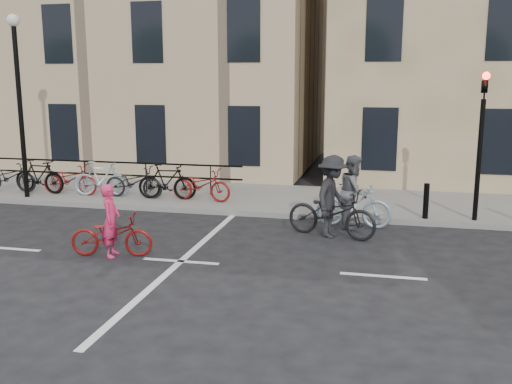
% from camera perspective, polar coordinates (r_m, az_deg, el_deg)
% --- Properties ---
extents(ground, '(120.00, 120.00, 0.00)m').
position_cam_1_polar(ground, '(11.71, -7.52, -6.91)').
color(ground, black).
rests_on(ground, ground).
extents(sidewalk, '(46.00, 4.00, 0.15)m').
position_cam_1_polar(sidewalk, '(18.57, -12.72, -0.05)').
color(sidewalk, slate).
rests_on(sidewalk, ground).
extents(building_west, '(20.00, 10.00, 10.00)m').
position_cam_1_polar(building_west, '(26.79, -16.56, 14.08)').
color(building_west, tan).
rests_on(building_west, sidewalk).
extents(traffic_light, '(0.18, 0.30, 3.90)m').
position_cam_1_polar(traffic_light, '(14.97, 21.62, 5.97)').
color(traffic_light, black).
rests_on(traffic_light, sidewalk).
extents(lamp_post, '(0.36, 0.36, 5.28)m').
position_cam_1_polar(lamp_post, '(18.12, -22.68, 9.97)').
color(lamp_post, black).
rests_on(lamp_post, sidewalk).
extents(bollard_east, '(0.14, 0.14, 0.90)m').
position_cam_1_polar(bollard_east, '(15.01, 16.64, -0.86)').
color(bollard_east, black).
rests_on(bollard_east, sidewalk).
extents(parked_bikes, '(8.30, 1.23, 1.05)m').
position_cam_1_polar(parked_bikes, '(17.79, -15.14, 1.20)').
color(parked_bikes, black).
rests_on(parked_bikes, sidewalk).
extents(cyclist_pink, '(1.79, 0.90, 1.52)m').
position_cam_1_polar(cyclist_pink, '(12.20, -14.26, -3.84)').
color(cyclist_pink, maroon).
rests_on(cyclist_pink, ground).
extents(cyclist_grey, '(1.90, 0.93, 1.81)m').
position_cam_1_polar(cyclist_grey, '(14.26, 9.74, -0.64)').
color(cyclist_grey, '#93AFC0').
rests_on(cyclist_grey, ground).
extents(cyclist_dark, '(2.28, 1.39, 1.92)m').
position_cam_1_polar(cyclist_dark, '(13.32, 7.59, -1.31)').
color(cyclist_dark, black).
rests_on(cyclist_dark, ground).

